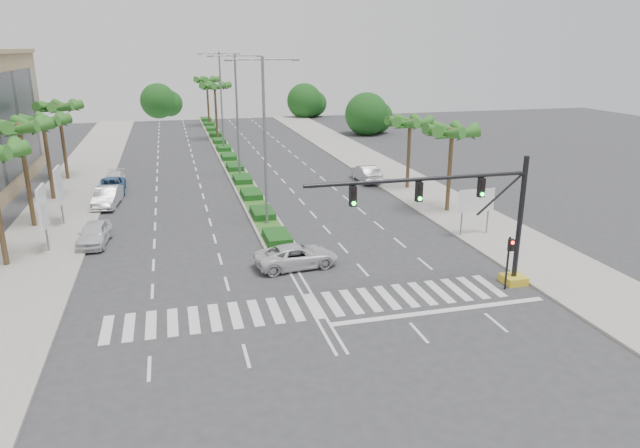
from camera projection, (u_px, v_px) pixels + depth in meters
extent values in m
plane|color=#333335|center=(314.00, 306.00, 29.04)|extent=(160.00, 160.00, 0.00)
cube|color=gray|center=(423.00, 193.00, 51.18)|extent=(6.00, 120.00, 0.15)
cube|color=gray|center=(58.00, 217.00, 43.77)|extent=(6.00, 120.00, 0.15)
cube|color=gray|center=(225.00, 152.00, 70.53)|extent=(2.20, 75.00, 0.20)
cube|color=#335B1F|center=(225.00, 151.00, 70.49)|extent=(1.80, 75.00, 0.04)
cube|color=gold|center=(513.00, 279.00, 31.78)|extent=(1.20, 1.20, 0.45)
cylinder|color=black|center=(520.00, 220.00, 30.74)|extent=(0.28, 0.28, 7.00)
cylinder|color=black|center=(420.00, 179.00, 28.50)|extent=(12.00, 0.20, 0.20)
cylinder|color=black|center=(500.00, 195.00, 29.95)|extent=(2.53, 0.12, 2.15)
cube|color=black|center=(481.00, 188.00, 29.55)|extent=(0.32, 0.24, 1.00)
cylinder|color=#19E533|center=(482.00, 194.00, 29.52)|extent=(0.20, 0.06, 0.20)
cube|color=black|center=(419.00, 192.00, 28.70)|extent=(0.32, 0.24, 1.00)
cylinder|color=#19E533|center=(420.00, 199.00, 28.66)|extent=(0.20, 0.06, 0.20)
cube|color=black|center=(353.00, 196.00, 27.84)|extent=(0.32, 0.24, 1.00)
cylinder|color=#19E533|center=(354.00, 203.00, 27.81)|extent=(0.20, 0.06, 0.20)
cylinder|color=black|center=(507.00, 263.00, 30.63)|extent=(0.12, 0.12, 3.00)
cube|color=black|center=(511.00, 245.00, 30.16)|extent=(0.28, 0.22, 0.65)
cylinder|color=red|center=(513.00, 243.00, 29.99)|extent=(0.18, 0.05, 0.18)
cylinder|color=slate|center=(462.00, 218.00, 39.05)|extent=(0.10, 0.10, 2.80)
cylinder|color=slate|center=(488.00, 216.00, 39.54)|extent=(0.10, 0.10, 2.80)
cube|color=#0C6638|center=(476.00, 200.00, 38.94)|extent=(2.60, 0.08, 1.50)
cube|color=white|center=(477.00, 200.00, 38.89)|extent=(2.70, 0.02, 1.60)
cylinder|color=slate|center=(46.00, 232.00, 36.16)|extent=(0.12, 0.12, 2.80)
cube|color=white|center=(43.00, 208.00, 35.68)|extent=(0.18, 2.10, 2.70)
cube|color=#D8594C|center=(43.00, 208.00, 35.68)|extent=(0.12, 2.00, 2.60)
cylinder|color=slate|center=(62.00, 207.00, 41.70)|extent=(0.12, 0.12, 2.80)
cube|color=white|center=(59.00, 186.00, 41.22)|extent=(0.18, 2.10, 2.70)
cube|color=#D8594C|center=(59.00, 186.00, 41.22)|extent=(0.12, 2.00, 2.60)
cone|color=#2E651F|center=(9.00, 154.00, 32.48)|extent=(0.90, 3.62, 1.50)
cone|color=#2E651F|center=(5.00, 151.00, 33.17)|extent=(3.39, 2.96, 1.50)
cylinder|color=brown|center=(27.00, 178.00, 40.52)|extent=(0.32, 0.32, 7.40)
sphere|color=brown|center=(19.00, 127.00, 39.44)|extent=(0.70, 0.70, 0.70)
cone|color=#2E651F|center=(37.00, 128.00, 39.74)|extent=(0.90, 3.62, 1.50)
cone|color=#2E651F|center=(33.00, 127.00, 40.43)|extent=(3.39, 2.96, 1.50)
cone|color=#2E651F|center=(19.00, 127.00, 40.40)|extent=(3.73, 1.68, 1.50)
cone|color=#2E651F|center=(5.00, 128.00, 39.67)|extent=(2.38, 3.65, 1.50)
cone|color=#2E651F|center=(2.00, 130.00, 38.79)|extent=(2.38, 3.65, 1.50)
cone|color=#2E651F|center=(12.00, 131.00, 38.42)|extent=(3.73, 1.68, 1.50)
cone|color=#2E651F|center=(27.00, 130.00, 38.85)|extent=(3.39, 2.96, 1.50)
cylinder|color=brown|center=(48.00, 161.00, 47.99)|extent=(0.32, 0.32, 6.80)
sphere|color=brown|center=(43.00, 122.00, 47.00)|extent=(0.70, 0.70, 0.70)
cone|color=#2E651F|center=(57.00, 122.00, 47.30)|extent=(0.90, 3.62, 1.50)
cone|color=#2E651F|center=(54.00, 121.00, 47.99)|extent=(3.39, 2.96, 1.50)
cone|color=#2E651F|center=(42.00, 121.00, 47.96)|extent=(3.73, 1.68, 1.50)
cone|color=#2E651F|center=(31.00, 123.00, 47.23)|extent=(2.38, 3.65, 1.50)
cone|color=#2E651F|center=(29.00, 124.00, 46.35)|extent=(2.38, 3.65, 1.50)
cone|color=#2E651F|center=(37.00, 125.00, 45.98)|extent=(3.73, 1.68, 1.50)
cone|color=#2E651F|center=(50.00, 124.00, 46.41)|extent=(3.39, 2.96, 1.50)
cylinder|color=brown|center=(63.00, 144.00, 55.31)|extent=(0.32, 0.32, 7.20)
sphere|color=brown|center=(58.00, 107.00, 54.26)|extent=(0.70, 0.70, 0.70)
cone|color=#2E651F|center=(71.00, 108.00, 54.56)|extent=(0.90, 3.62, 1.50)
cone|color=#2E651F|center=(68.00, 107.00, 55.26)|extent=(3.39, 2.96, 1.50)
cone|color=#2E651F|center=(58.00, 107.00, 55.22)|extent=(3.73, 1.68, 1.50)
cone|color=#2E651F|center=(48.00, 108.00, 54.49)|extent=(2.38, 3.65, 1.50)
cone|color=#2E651F|center=(46.00, 109.00, 53.61)|extent=(2.38, 3.65, 1.50)
cone|color=#2E651F|center=(54.00, 109.00, 53.25)|extent=(3.73, 1.68, 1.50)
cone|color=#2E651F|center=(65.00, 109.00, 53.67)|extent=(3.39, 2.96, 1.50)
cylinder|color=brown|center=(449.00, 172.00, 44.52)|extent=(0.32, 0.32, 6.50)
sphere|color=brown|center=(452.00, 132.00, 43.58)|extent=(0.70, 0.70, 0.70)
cone|color=#2E651F|center=(465.00, 132.00, 43.88)|extent=(0.90, 3.62, 1.50)
cone|color=#2E651F|center=(455.00, 131.00, 44.57)|extent=(3.39, 2.96, 1.50)
cone|color=#2E651F|center=(443.00, 131.00, 44.54)|extent=(3.73, 1.68, 1.50)
cone|color=#2E651F|center=(437.00, 133.00, 43.81)|extent=(2.38, 3.65, 1.50)
cone|color=#2E651F|center=(443.00, 134.00, 42.93)|extent=(2.38, 3.65, 1.50)
cone|color=#2E651F|center=(456.00, 135.00, 42.56)|extent=(3.73, 1.68, 1.50)
cone|color=#2E651F|center=(466.00, 134.00, 42.99)|extent=(3.39, 2.96, 1.50)
cylinder|color=brown|center=(409.00, 156.00, 51.95)|extent=(0.32, 0.32, 6.20)
sphere|color=brown|center=(410.00, 123.00, 51.05)|extent=(0.70, 0.70, 0.70)
cone|color=#2E651F|center=(421.00, 123.00, 51.35)|extent=(0.90, 3.62, 1.50)
cone|color=#2E651F|center=(413.00, 122.00, 52.04)|extent=(3.39, 2.96, 1.50)
cone|color=#2E651F|center=(403.00, 122.00, 52.01)|extent=(3.73, 1.68, 1.50)
cone|color=#2E651F|center=(398.00, 123.00, 51.28)|extent=(2.38, 3.65, 1.50)
cone|color=#2E651F|center=(402.00, 125.00, 50.40)|extent=(2.38, 3.65, 1.50)
cone|color=#2E651F|center=(412.00, 125.00, 50.03)|extent=(3.73, 1.68, 1.50)
cone|color=#2E651F|center=(421.00, 125.00, 50.46)|extent=(3.39, 2.96, 1.50)
cylinder|color=brown|center=(216.00, 113.00, 78.66)|extent=(0.32, 0.32, 7.50)
sphere|color=brown|center=(215.00, 86.00, 77.57)|extent=(0.70, 0.70, 0.70)
cone|color=#2E651F|center=(223.00, 87.00, 77.87)|extent=(0.90, 3.62, 1.50)
cone|color=#2E651F|center=(219.00, 87.00, 78.56)|extent=(3.39, 2.96, 1.50)
cone|color=#2E651F|center=(212.00, 87.00, 78.53)|extent=(3.73, 1.68, 1.50)
cone|color=#2E651F|center=(207.00, 87.00, 77.80)|extent=(2.38, 3.65, 1.50)
cone|color=#2E651F|center=(208.00, 87.00, 76.92)|extent=(2.38, 3.65, 1.50)
cone|color=#2E651F|center=(213.00, 88.00, 76.55)|extent=(3.73, 1.68, 1.50)
cone|color=#2E651F|center=(220.00, 87.00, 76.98)|extent=(3.39, 2.96, 1.50)
cylinder|color=brown|center=(208.00, 103.00, 92.50)|extent=(0.32, 0.32, 7.50)
sphere|color=brown|center=(207.00, 80.00, 91.41)|extent=(0.70, 0.70, 0.70)
cone|color=#2E651F|center=(214.00, 81.00, 91.71)|extent=(0.90, 3.62, 1.50)
cone|color=#2E651F|center=(211.00, 80.00, 92.40)|extent=(3.39, 2.96, 1.50)
cone|color=#2E651F|center=(205.00, 80.00, 92.37)|extent=(3.73, 1.68, 1.50)
cone|color=#2E651F|center=(200.00, 81.00, 91.64)|extent=(2.38, 3.65, 1.50)
cone|color=#2E651F|center=(201.00, 81.00, 90.76)|extent=(2.38, 3.65, 1.50)
cone|color=#2E651F|center=(206.00, 81.00, 90.39)|extent=(3.73, 1.68, 1.50)
cone|color=#2E651F|center=(212.00, 81.00, 90.82)|extent=(3.39, 2.96, 1.50)
cylinder|color=slate|center=(265.00, 145.00, 40.17)|extent=(0.20, 0.20, 12.00)
cylinder|color=slate|center=(245.00, 60.00, 38.14)|extent=(2.40, 0.10, 0.10)
cylinder|color=slate|center=(280.00, 59.00, 38.72)|extent=(2.40, 0.10, 0.10)
cube|color=slate|center=(228.00, 60.00, 37.89)|extent=(0.50, 0.25, 0.12)
cube|color=slate|center=(296.00, 60.00, 39.01)|extent=(0.50, 0.25, 0.12)
cylinder|color=slate|center=(237.00, 118.00, 54.93)|extent=(0.20, 0.20, 12.00)
cylinder|color=slate|center=(222.00, 56.00, 52.90)|extent=(2.40, 0.10, 0.10)
cylinder|color=slate|center=(247.00, 56.00, 53.49)|extent=(2.40, 0.10, 0.10)
cube|color=slate|center=(210.00, 56.00, 52.65)|extent=(0.50, 0.25, 0.12)
cube|color=slate|center=(259.00, 56.00, 53.77)|extent=(0.50, 0.25, 0.12)
cylinder|color=slate|center=(221.00, 103.00, 69.69)|extent=(0.20, 0.20, 12.00)
cylinder|color=slate|center=(209.00, 54.00, 67.66)|extent=(2.40, 0.10, 0.10)
cylinder|color=slate|center=(229.00, 53.00, 68.25)|extent=(2.40, 0.10, 0.10)
cube|color=slate|center=(199.00, 54.00, 67.41)|extent=(0.50, 0.25, 0.12)
cube|color=slate|center=(238.00, 54.00, 68.53)|extent=(0.50, 0.25, 0.12)
imported|color=silver|center=(94.00, 234.00, 37.83)|extent=(2.18, 4.58, 1.51)
imported|color=silver|center=(107.00, 197.00, 46.85)|extent=(2.25, 5.07, 1.62)
imported|color=#305D94|center=(112.00, 186.00, 51.17)|extent=(2.34, 4.86, 1.34)
imported|color=silver|center=(114.00, 180.00, 53.55)|extent=(1.96, 4.57, 1.31)
imported|color=silver|center=(297.00, 256.00, 33.99)|extent=(5.19, 2.80, 1.38)
imported|color=silver|center=(366.00, 173.00, 55.47)|extent=(1.73, 4.93, 1.62)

